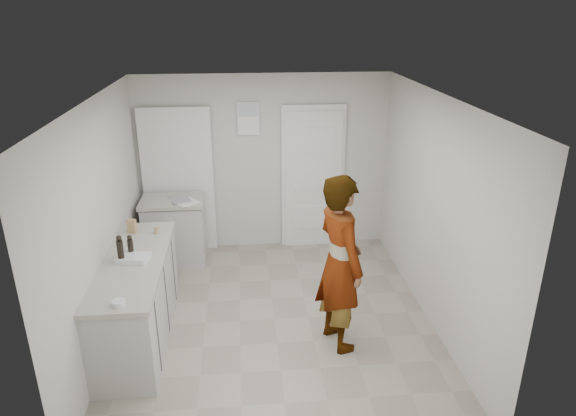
{
  "coord_description": "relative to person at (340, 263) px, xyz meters",
  "views": [
    {
      "loc": [
        -0.31,
        -4.96,
        3.33
      ],
      "look_at": [
        0.19,
        0.4,
        1.2
      ],
      "focal_mm": 32.0,
      "sensor_mm": 36.0,
      "label": 1
    }
  ],
  "objects": [
    {
      "name": "oil_cruet_b",
      "position": [
        -2.18,
        0.23,
        0.14
      ],
      "size": [
        0.07,
        0.07,
        0.3
      ],
      "color": "black",
      "rests_on": "main_counter"
    },
    {
      "name": "papers",
      "position": [
        -1.71,
        1.91,
        0.0
      ],
      "size": [
        0.43,
        0.45,
        0.01
      ],
      "primitive_type": "cube",
      "rotation": [
        0.0,
        0.0,
        0.65
      ],
      "color": "white",
      "rests_on": "side_counter"
    },
    {
      "name": "side_counter",
      "position": [
        -1.88,
        2.02,
        -0.5
      ],
      "size": [
        0.84,
        0.61,
        0.93
      ],
      "color": "silver",
      "rests_on": "ground"
    },
    {
      "name": "cake_mix_box",
      "position": [
        -2.2,
        0.96,
        0.08
      ],
      "size": [
        0.11,
        0.08,
        0.17
      ],
      "primitive_type": "cube",
      "rotation": [
        0.0,
        0.0,
        -0.39
      ],
      "color": "#A77D53",
      "rests_on": "main_counter"
    },
    {
      "name": "baking_dish",
      "position": [
        -2.07,
        0.27,
        0.02
      ],
      "size": [
        0.34,
        0.27,
        0.05
      ],
      "rotation": [
        0.0,
        0.0,
        -0.19
      ],
      "color": "silver",
      "rests_on": "main_counter"
    },
    {
      "name": "main_counter",
      "position": [
        -2.08,
        0.27,
        -0.5
      ],
      "size": [
        0.64,
        1.96,
        0.93
      ],
      "color": "silver",
      "rests_on": "ground"
    },
    {
      "name": "room_shell",
      "position": [
        -0.81,
        2.42,
        0.09
      ],
      "size": [
        4.0,
        4.0,
        4.0
      ],
      "color": "beige",
      "rests_on": "ground"
    },
    {
      "name": "oil_cruet_a",
      "position": [
        -2.11,
        0.38,
        0.11
      ],
      "size": [
        0.06,
        0.06,
        0.23
      ],
      "color": "black",
      "rests_on": "main_counter"
    },
    {
      "name": "person",
      "position": [
        0.0,
        0.0,
        0.0
      ],
      "size": [
        0.64,
        0.79,
        1.86
      ],
      "primitive_type": "imported",
      "rotation": [
        0.0,
        0.0,
        1.9
      ],
      "color": "silver",
      "rests_on": "ground"
    },
    {
      "name": "spice_jar",
      "position": [
        -1.93,
        0.92,
        0.04
      ],
      "size": [
        0.05,
        0.05,
        0.08
      ],
      "primitive_type": "cylinder",
      "color": "tan",
      "rests_on": "main_counter"
    },
    {
      "name": "egg_bowl",
      "position": [
        -2.04,
        -0.58,
        0.02
      ],
      "size": [
        0.12,
        0.12,
        0.04
      ],
      "color": "silver",
      "rests_on": "main_counter"
    },
    {
      "name": "ground",
      "position": [
        -0.63,
        0.47,
        -0.93
      ],
      "size": [
        4.0,
        4.0,
        0.0
      ],
      "primitive_type": "plane",
      "color": "gray",
      "rests_on": "ground"
    }
  ]
}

